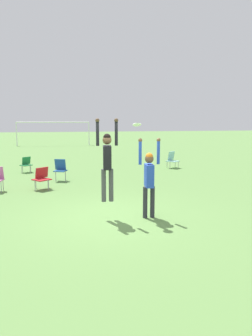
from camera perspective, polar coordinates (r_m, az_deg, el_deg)
The scene contains 9 objects.
ground_plane at distance 8.83m, azimuth -2.44°, elevation -8.60°, with size 120.00×120.00×0.00m, color #608C47.
person_jumping at distance 8.39m, azimuth -3.30°, elevation 1.77°, with size 0.58×0.45×2.15m.
person_defending at distance 8.57m, azimuth 4.04°, elevation -1.42°, with size 0.59×0.46×2.11m.
frisbee at distance 8.40m, azimuth 1.92°, elevation 7.57°, with size 0.22×0.21×0.10m.
camping_chair_0 at distance 12.58m, azimuth -14.46°, elevation -1.52°, with size 0.76×0.85×0.81m.
camping_chair_1 at distance 14.12m, azimuth -11.36°, elevation -0.02°, with size 0.62×0.67×0.92m.
camping_chair_2 at distance 17.71m, azimuth 8.02°, elevation 1.58°, with size 0.77×0.85×0.88m.
camping_chair_3 at distance 16.80m, azimuth -16.98°, elevation 0.77°, with size 0.64×0.71×0.75m.
soccer_goal at distance 33.29m, azimuth -12.54°, elevation 7.02°, with size 7.10×0.10×2.35m.
Camera 1 is at (-1.34, -8.33, 2.60)m, focal length 35.00 mm.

